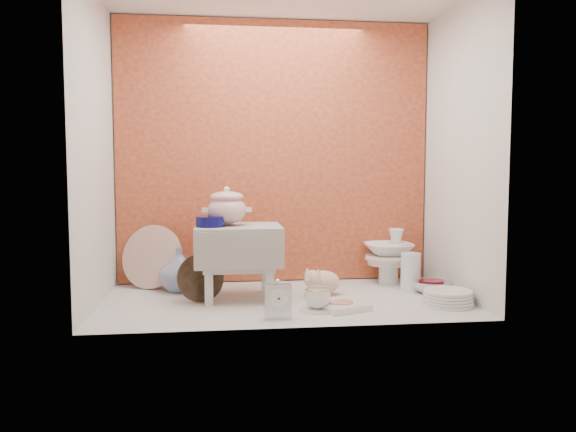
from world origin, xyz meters
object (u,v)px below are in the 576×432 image
blue_white_vase (180,270)px  crystal_bowl (431,287)px  plush_pig (323,282)px  dinner_plate_stack (448,298)px  porcelain_tower (389,256)px  soup_tureen (227,206)px  mantel_clock (278,299)px  floral_platter (152,257)px  step_stool (238,262)px  gold_rim_teacup (317,298)px

blue_white_vase → crystal_bowl: size_ratio=1.14×
plush_pig → blue_white_vase: bearing=148.0°
dinner_plate_stack → porcelain_tower: size_ratio=0.77×
crystal_bowl → soup_tureen: bearing=179.2°
soup_tureen → mantel_clock: bearing=-63.9°
soup_tureen → crystal_bowl: 1.16m
soup_tureen → plush_pig: bearing=0.8°
porcelain_tower → blue_white_vase: bearing=-176.9°
floral_platter → porcelain_tower: bearing=-1.7°
mantel_clock → porcelain_tower: porcelain_tower is taller
plush_pig → porcelain_tower: porcelain_tower is taller
step_stool → plush_pig: step_stool is taller
step_stool → dinner_plate_stack: (0.99, -0.27, -0.15)m
soup_tureen → blue_white_vase: 0.47m
step_stool → porcelain_tower: size_ratio=1.36×
blue_white_vase → floral_platter: bearing=147.0°
soup_tureen → porcelain_tower: size_ratio=0.75×
blue_white_vase → dinner_plate_stack: blue_white_vase is taller
floral_platter → crystal_bowl: bearing=-11.8°
blue_white_vase → crystal_bowl: (1.32, -0.21, -0.08)m
dinner_plate_stack → mantel_clock: bearing=-170.4°
blue_white_vase → porcelain_tower: 1.17m
crystal_bowl → porcelain_tower: 0.33m
mantel_clock → porcelain_tower: size_ratio=0.55×
floral_platter → porcelain_tower: floral_platter is taller
floral_platter → crystal_bowl: size_ratio=1.76×
plush_pig → crystal_bowl: size_ratio=1.14×
mantel_clock → plush_pig: 0.52m
mantel_clock → crystal_bowl: mantel_clock is taller
soup_tureen → porcelain_tower: bearing=15.5°
step_stool → porcelain_tower: 0.91m
floral_platter → blue_white_vase: size_ratio=1.54×
crystal_bowl → porcelain_tower: bearing=119.2°
soup_tureen → porcelain_tower: soup_tureen is taller
soup_tureen → blue_white_vase: (-0.25, 0.19, -0.35)m
mantel_clock → dinner_plate_stack: 0.85m
soup_tureen → crystal_bowl: size_ratio=1.18×
floral_platter → crystal_bowl: 1.52m
dinner_plate_stack → crystal_bowl: dinner_plate_stack is taller
plush_pig → porcelain_tower: bearing=12.2°
gold_rim_teacup → dinner_plate_stack: gold_rim_teacup is taller
dinner_plate_stack → crystal_bowl: (0.02, 0.27, -0.01)m
soup_tureen → crystal_bowl: (1.07, -0.02, -0.44)m
crystal_bowl → dinner_plate_stack: bearing=-94.4°
soup_tureen → floral_platter: bearing=144.3°
gold_rim_teacup → mantel_clock: bearing=-149.6°
plush_pig → gold_rim_teacup: 0.33m
mantel_clock → porcelain_tower: bearing=40.2°
gold_rim_teacup → crystal_bowl: size_ratio=0.60×
gold_rim_teacup → porcelain_tower: size_ratio=0.38×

